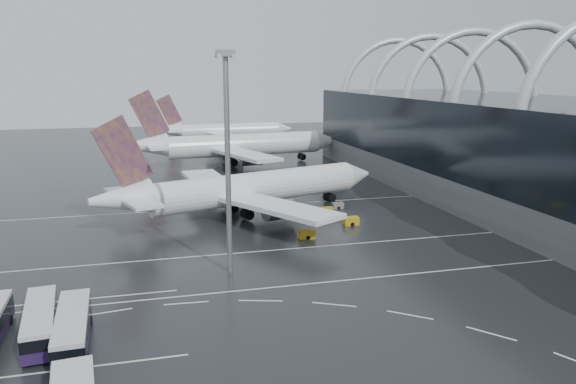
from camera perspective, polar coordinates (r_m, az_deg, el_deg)
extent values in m
plane|color=black|center=(70.24, -2.96, -9.17)|extent=(420.00, 420.00, 0.00)
cube|color=slate|center=(114.97, 26.52, -0.43)|extent=(42.00, 160.00, 6.00)
cube|color=black|center=(113.44, 26.99, 4.50)|extent=(42.00, 160.00, 14.00)
torus|color=silver|center=(116.59, 23.15, 7.50)|extent=(33.80, 1.80, 33.80)
torus|color=silver|center=(132.11, 18.10, 8.31)|extent=(33.80, 1.80, 33.80)
torus|color=silver|center=(148.45, 14.13, 8.90)|extent=(33.80, 1.80, 33.80)
torus|color=silver|center=(165.35, 10.95, 9.34)|extent=(33.80, 1.80, 33.80)
cube|color=silver|center=(68.42, -2.62, -9.76)|extent=(120.00, 0.25, 0.01)
cube|color=silver|center=(81.34, -4.70, -6.17)|extent=(120.00, 0.25, 0.01)
cube|color=silver|center=(107.99, -7.30, -1.61)|extent=(120.00, 0.25, 0.01)
cube|color=silver|center=(55.55, -25.28, -16.45)|extent=(28.00, 0.25, 0.01)
cube|color=silver|center=(69.87, -22.95, -10.28)|extent=(28.00, 0.25, 0.01)
cylinder|color=white|center=(101.88, -3.08, 0.49)|extent=(40.15, 18.02, 5.62)
cone|color=white|center=(114.92, 6.96, 1.76)|extent=(7.28, 7.15, 5.62)
cone|color=white|center=(92.10, -16.72, -0.66)|extent=(10.95, 8.37, 5.62)
cube|color=#3A1865|center=(91.11, -16.41, 3.81)|extent=(9.04, 3.48, 11.90)
cube|color=white|center=(92.64, -15.58, -0.52)|extent=(9.60, 17.91, 0.48)
cube|color=white|center=(89.92, -1.36, -1.46)|extent=(18.06, 24.32, 0.77)
cube|color=white|center=(110.80, -7.94, 1.03)|extent=(9.39, 24.80, 0.77)
cylinder|color=slate|center=(94.62, -0.94, -1.85)|extent=(6.09, 4.80, 3.29)
cylinder|color=slate|center=(109.41, -5.78, 0.01)|extent=(6.09, 4.80, 3.29)
cube|color=black|center=(100.92, -4.96, -1.91)|extent=(12.98, 9.53, 2.13)
cylinder|color=white|center=(157.76, -4.42, 4.82)|extent=(43.42, 10.80, 6.19)
cone|color=white|center=(166.39, 3.80, 5.21)|extent=(7.03, 6.84, 6.19)
cone|color=white|center=(152.28, -14.18, 4.62)|extent=(11.27, 7.30, 6.19)
cube|color=#3A1865|center=(151.63, -13.93, 7.61)|extent=(10.28, 1.75, 13.11)
cube|color=white|center=(152.54, -13.38, 4.68)|extent=(6.85, 19.60, 0.53)
cube|color=white|center=(143.98, -4.53, 3.85)|extent=(15.42, 27.66, 0.85)
cube|color=white|center=(169.51, -7.09, 5.05)|extent=(10.12, 27.28, 0.85)
cylinder|color=slate|center=(148.71, -3.74, 3.38)|extent=(6.22, 4.24, 3.63)
cylinder|color=slate|center=(166.96, -5.70, 4.31)|extent=(6.22, 4.24, 3.63)
cube|color=black|center=(157.22, -5.89, 3.19)|extent=(13.46, 8.17, 2.35)
cylinder|color=white|center=(204.08, -5.91, 6.23)|extent=(35.46, 7.12, 5.26)
cone|color=white|center=(209.17, -0.42, 6.43)|extent=(5.71, 5.54, 5.26)
cone|color=white|center=(200.65, -12.15, 6.18)|extent=(9.33, 5.73, 5.26)
cube|color=#3A1865|center=(200.18, -11.98, 8.10)|extent=(8.75, 1.01, 11.14)
cube|color=white|center=(200.83, -11.64, 6.21)|extent=(4.94, 16.50, 0.45)
cube|color=white|center=(192.38, -6.27, 5.70)|extent=(12.01, 23.52, 0.72)
cube|color=white|center=(214.50, -7.49, 6.33)|extent=(9.79, 23.36, 0.72)
cylinder|color=slate|center=(196.20, -5.66, 5.36)|extent=(5.14, 3.34, 3.08)
cylinder|color=slate|center=(212.08, -6.60, 5.84)|extent=(5.14, 3.34, 3.08)
cube|color=black|center=(203.78, -6.89, 5.17)|extent=(11.17, 6.37, 1.99)
cylinder|color=black|center=(65.75, -26.37, -11.58)|extent=(0.35, 0.95, 0.94)
cube|color=#2D1543|center=(61.36, -23.82, -12.66)|extent=(4.02, 12.55, 1.04)
cube|color=black|center=(60.91, -23.91, -11.68)|extent=(4.05, 12.31, 1.23)
cube|color=silver|center=(60.59, -23.98, -10.96)|extent=(4.02, 12.55, 0.43)
cylinder|color=black|center=(57.85, -22.63, -14.51)|extent=(0.43, 0.98, 0.95)
cylinder|color=black|center=(58.07, -25.31, -14.66)|extent=(0.43, 0.98, 0.95)
cylinder|color=black|center=(65.04, -22.44, -11.47)|extent=(0.43, 0.98, 0.95)
cylinder|color=black|center=(65.23, -24.80, -11.62)|extent=(0.43, 0.98, 0.95)
cube|color=#2D1543|center=(58.66, -20.97, -13.54)|extent=(3.40, 12.91, 1.08)
cube|color=black|center=(58.17, -21.06, -12.49)|extent=(3.45, 12.66, 1.28)
cube|color=silver|center=(57.83, -21.12, -11.71)|extent=(3.40, 12.91, 0.44)
cylinder|color=black|center=(55.06, -19.72, -15.66)|extent=(0.39, 1.00, 0.98)
cylinder|color=black|center=(55.31, -22.67, -15.77)|extent=(0.39, 1.00, 0.98)
cylinder|color=black|center=(62.45, -19.43, -12.21)|extent=(0.39, 1.00, 0.98)
cylinder|color=black|center=(62.67, -21.99, -12.33)|extent=(0.39, 1.00, 0.98)
cylinder|color=gray|center=(70.46, -6.13, 2.41)|extent=(0.68, 0.68, 27.35)
cube|color=gray|center=(69.49, -6.40, 13.83)|extent=(2.15, 2.15, 0.78)
cube|color=silver|center=(69.48, -6.39, 13.59)|extent=(1.95, 1.95, 0.39)
cube|color=#BA9218|center=(95.81, 6.42, -2.94)|extent=(2.52, 1.49, 1.38)
cube|color=slate|center=(107.01, 5.08, -1.37)|extent=(2.09, 1.23, 1.14)
cube|color=#BA9218|center=(87.69, 1.93, -4.31)|extent=(2.47, 1.46, 1.35)
cube|color=#BA9218|center=(103.34, 3.98, -1.85)|extent=(2.01, 1.19, 1.10)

